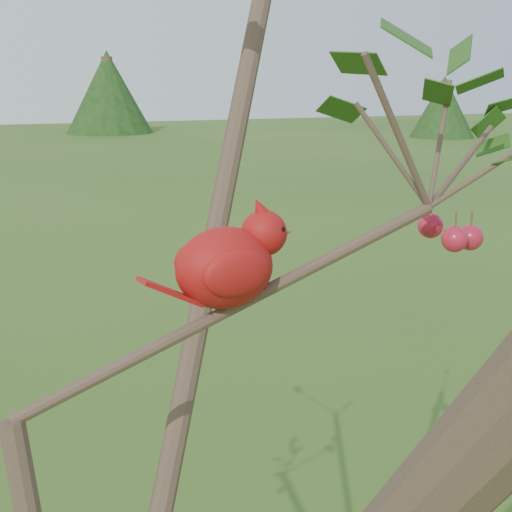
{
  "coord_description": "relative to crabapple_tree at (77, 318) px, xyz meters",
  "views": [
    {
      "loc": [
        -0.08,
        -0.81,
        2.38
      ],
      "look_at": [
        0.29,
        0.08,
        2.14
      ],
      "focal_mm": 50.0,
      "sensor_mm": 36.0,
      "label": 1
    }
  ],
  "objects": [
    {
      "name": "cardinal",
      "position": [
        0.22,
        0.1,
        0.02
      ],
      "size": [
        0.23,
        0.13,
        0.16
      ],
      "rotation": [
        0.0,
        0.0,
        0.15
      ],
      "color": "#A50E15",
      "rests_on": "ground"
    },
    {
      "name": "crabapple_tree",
      "position": [
        0.0,
        0.0,
        0.0
      ],
      "size": [
        2.35,
        2.05,
        2.95
      ],
      "color": "#432E24",
      "rests_on": "ground"
    }
  ]
}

